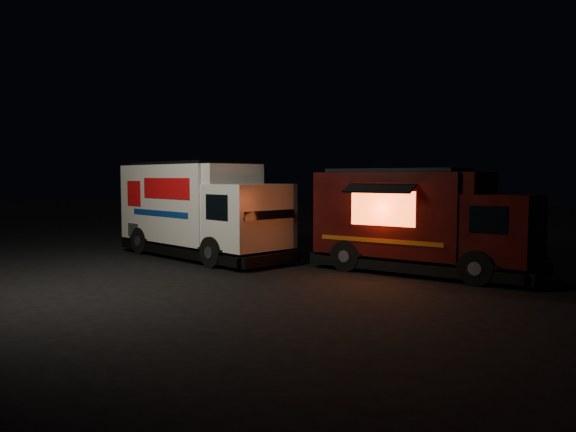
% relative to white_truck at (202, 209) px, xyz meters
% --- Properties ---
extents(ground, '(80.00, 80.00, 0.00)m').
position_rel_white_truck_xyz_m(ground, '(2.68, -2.26, -1.49)').
color(ground, black).
rests_on(ground, ground).
extents(white_truck, '(6.94, 4.32, 2.98)m').
position_rel_white_truck_xyz_m(white_truck, '(0.00, 0.00, 0.00)').
color(white_truck, silver).
rests_on(white_truck, ground).
extents(red_truck, '(6.11, 3.07, 2.72)m').
position_rel_white_truck_xyz_m(red_truck, '(6.83, 0.17, -0.13)').
color(red_truck, '#3E0E0B').
rests_on(red_truck, ground).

